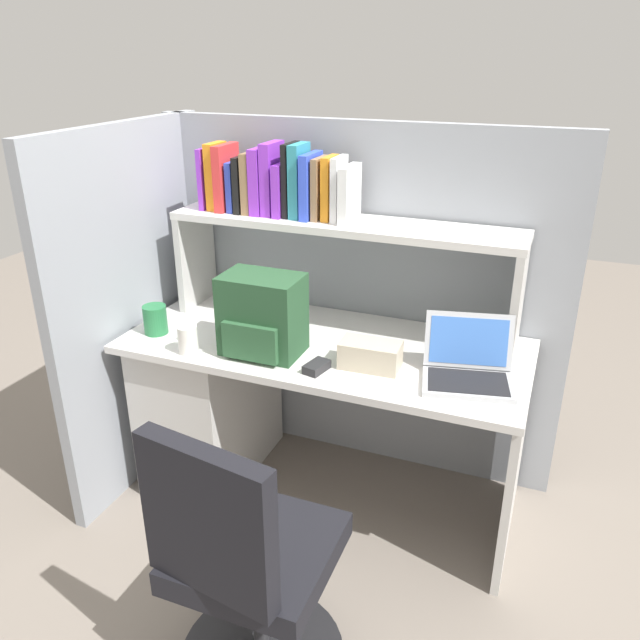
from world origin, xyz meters
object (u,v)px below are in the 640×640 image
object	(u,v)px
tissue_box	(370,355)
laptop	(468,367)
computer_mouse	(317,367)
backpack	(262,316)
paper_cup	(188,340)
office_chair	(247,579)
snack_canister	(155,320)

from	to	relation	value
tissue_box	laptop	bearing A→B (deg)	3.21
computer_mouse	backpack	bearing A→B (deg)	177.62
paper_cup	office_chair	size ratio (longest dim) A/B	0.12
laptop	office_chair	xyz separation A→B (m)	(-0.47, -0.82, -0.39)
computer_mouse	office_chair	distance (m)	0.77
tissue_box	paper_cup	bearing A→B (deg)	-170.63
snack_canister	paper_cup	bearing A→B (deg)	-25.81
backpack	office_chair	size ratio (longest dim) A/B	0.33
computer_mouse	office_chair	bearing A→B (deg)	-72.36
laptop	snack_canister	bearing A→B (deg)	-176.96
snack_canister	tissue_box	bearing A→B (deg)	2.10
backpack	snack_canister	xyz separation A→B (m)	(-0.49, -0.00, -0.09)
laptop	tissue_box	distance (m)	0.35
computer_mouse	tissue_box	world-z (taller)	tissue_box
computer_mouse	tissue_box	bearing A→B (deg)	43.38
computer_mouse	paper_cup	bearing A→B (deg)	-162.37
computer_mouse	tissue_box	size ratio (longest dim) A/B	0.47
laptop	paper_cup	bearing A→B (deg)	-170.41
laptop	computer_mouse	distance (m)	0.54
tissue_box	office_chair	size ratio (longest dim) A/B	0.24
backpack	office_chair	distance (m)	0.95
laptop	backpack	world-z (taller)	backpack
computer_mouse	snack_canister	xyz separation A→B (m)	(-0.74, 0.07, 0.04)
backpack	computer_mouse	world-z (taller)	backpack
laptop	backpack	xyz separation A→B (m)	(-0.77, -0.06, 0.10)
paper_cup	tissue_box	world-z (taller)	paper_cup
tissue_box	office_chair	distance (m)	0.88
backpack	snack_canister	distance (m)	0.50
backpack	office_chair	bearing A→B (deg)	-67.86
computer_mouse	snack_canister	distance (m)	0.74
tissue_box	office_chair	xyz separation A→B (m)	(-0.12, -0.78, -0.39)
tissue_box	office_chair	bearing A→B (deg)	-100.78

